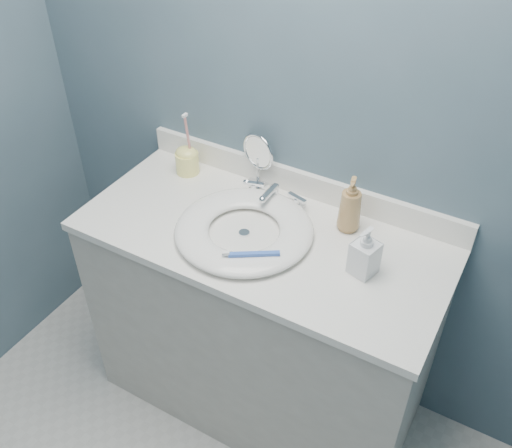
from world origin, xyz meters
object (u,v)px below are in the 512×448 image
Objects in this scene: toothbrush_holder at (187,159)px; soap_bottle_amber at (350,204)px; soap_bottle_clear at (365,251)px; makeup_mirror at (258,157)px.

soap_bottle_amber is at bearing -1.06° from toothbrush_holder.
soap_bottle_amber is 1.20× the size of soap_bottle_clear.
makeup_mirror is at bearing 155.82° from soap_bottle_amber.
soap_bottle_clear is (0.50, -0.24, -0.03)m from makeup_mirror.
toothbrush_holder is at bearing -153.16° from makeup_mirror.
toothbrush_holder is at bearing -177.96° from soap_bottle_clear.
toothbrush_holder is at bearing 166.00° from soap_bottle_amber.
soap_bottle_amber reaches higher than soap_bottle_clear.
toothbrush_holder is (-0.65, 0.01, -0.04)m from soap_bottle_amber.
soap_bottle_clear is (0.12, -0.17, -0.02)m from soap_bottle_amber.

